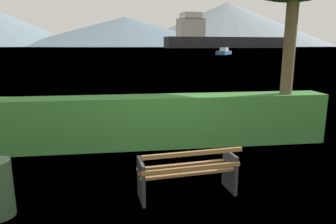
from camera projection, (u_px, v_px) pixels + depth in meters
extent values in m
plane|color=olive|center=(186.00, 194.00, 5.14)|extent=(1400.00, 1400.00, 0.00)
plane|color=#7A99A8|center=(126.00, 48.00, 302.48)|extent=(620.00, 620.00, 0.00)
cube|color=olive|center=(191.00, 174.00, 4.87)|extent=(1.61, 0.25, 0.04)
cube|color=olive|center=(187.00, 169.00, 5.05)|extent=(1.61, 0.25, 0.04)
cube|color=olive|center=(183.00, 165.00, 5.23)|extent=(1.61, 0.25, 0.04)
cube|color=olive|center=(192.00, 168.00, 4.77)|extent=(1.61, 0.23, 0.06)
cube|color=olive|center=(193.00, 153.00, 4.67)|extent=(1.61, 0.23, 0.06)
cube|color=#2D2D33|center=(141.00, 181.00, 4.87)|extent=(0.11, 0.51, 0.68)
cube|color=#2D2D33|center=(230.00, 171.00, 5.24)|extent=(0.11, 0.51, 0.68)
cube|color=#387A33|center=(166.00, 121.00, 7.54)|extent=(8.01, 0.74, 1.25)
cylinder|color=brown|center=(288.00, 62.00, 7.56)|extent=(0.29, 0.29, 4.09)
cube|color=#232328|center=(231.00, 43.00, 268.77)|extent=(119.02, 31.92, 9.24)
cube|color=beige|center=(191.00, 28.00, 256.10)|extent=(22.99, 16.72, 14.78)
cube|color=silver|center=(191.00, 16.00, 254.03)|extent=(16.90, 17.34, 4.62)
cube|color=#335693|center=(224.00, 53.00, 80.66)|extent=(5.84, 7.15, 0.93)
cube|color=beige|center=(224.00, 49.00, 80.46)|extent=(2.79, 3.02, 0.90)
cone|color=slate|center=(125.00, 32.00, 551.29)|extent=(375.45, 375.45, 51.78)
cone|color=gray|center=(227.00, 24.00, 599.85)|extent=(390.09, 390.09, 83.74)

